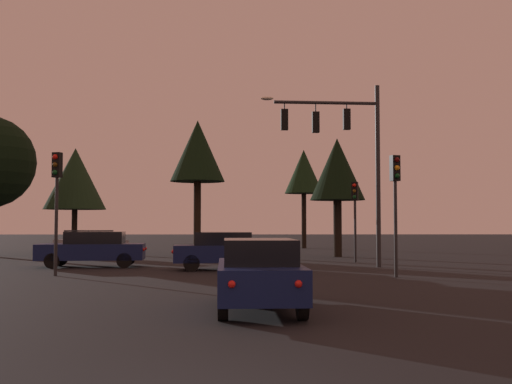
{
  "coord_description": "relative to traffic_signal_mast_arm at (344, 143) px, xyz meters",
  "views": [
    {
      "loc": [
        0.47,
        -6.25,
        1.83
      ],
      "look_at": [
        1.0,
        20.06,
        3.21
      ],
      "focal_mm": 43.43,
      "sensor_mm": 36.0,
      "label": 1
    }
  ],
  "objects": [
    {
      "name": "tree_center_horizon",
      "position": [
        -7.15,
        11.19,
        0.9
      ],
      "size": [
        3.32,
        3.32,
        8.2
      ],
      "color": "black",
      "rests_on": "ground"
    },
    {
      "name": "traffic_signal_mast_arm",
      "position": [
        0.0,
        0.0,
        0.0
      ],
      "size": [
        5.19,
        0.57,
        7.87
      ],
      "color": "#232326",
      "rests_on": "ground"
    },
    {
      "name": "tree_right_cluster",
      "position": [
        0.99,
        8.48,
        -0.43
      ],
      "size": [
        3.11,
        3.11,
        6.74
      ],
      "color": "black",
      "rests_on": "ground"
    },
    {
      "name": "tree_left_far",
      "position": [
        -15.64,
        15.16,
        -0.46
      ],
      "size": [
        4.11,
        4.11,
        6.96
      ],
      "color": "black",
      "rests_on": "ground"
    },
    {
      "name": "car_nearside_lane",
      "position": [
        -4.01,
        -13.18,
        -4.55
      ],
      "size": [
        1.84,
        4.37,
        1.52
      ],
      "color": "#0F1947",
      "rests_on": "ground"
    },
    {
      "name": "traffic_light_corner_left",
      "position": [
        0.96,
        -5.02,
        -2.33
      ],
      "size": [
        0.36,
        0.38,
        4.25
      ],
      "color": "#232326",
      "rests_on": "ground"
    },
    {
      "name": "car_crossing_left",
      "position": [
        -5.08,
        -1.33,
        -4.55
      ],
      "size": [
        4.37,
        2.07,
        1.52
      ],
      "color": "#0F1947",
      "rests_on": "ground"
    },
    {
      "name": "ground_plane",
      "position": [
        -4.81,
        4.31,
        -5.34
      ],
      "size": [
        168.0,
        168.0,
        0.0
      ],
      "primitive_type": "plane",
      "color": "black",
      "rests_on": "ground"
    },
    {
      "name": "tree_behind_sign",
      "position": [
        0.32,
        21.19,
        0.52
      ],
      "size": [
        2.96,
        2.96,
        7.63
      ],
      "color": "black",
      "rests_on": "ground"
    },
    {
      "name": "traffic_light_median",
      "position": [
        1.07,
        3.48,
        -2.57
      ],
      "size": [
        0.37,
        0.39,
        3.9
      ],
      "color": "#232326",
      "rests_on": "ground"
    },
    {
      "name": "car_far_lane",
      "position": [
        -12.68,
        7.32,
        -4.55
      ],
      "size": [
        4.49,
        4.23,
        1.52
      ],
      "color": "gray",
      "rests_on": "ground"
    },
    {
      "name": "traffic_light_corner_right",
      "position": [
        -11.04,
        -4.21,
        -2.22
      ],
      "size": [
        0.35,
        0.38,
        4.41
      ],
      "color": "#232326",
      "rests_on": "ground"
    },
    {
      "name": "car_crossing_right",
      "position": [
        -10.85,
        0.44,
        -4.55
      ],
      "size": [
        4.67,
        2.23,
        1.52
      ],
      "color": "#0F1947",
      "rests_on": "ground"
    }
  ]
}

